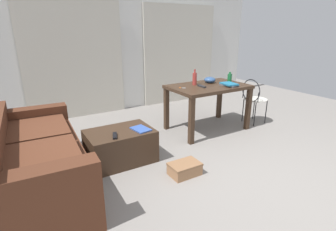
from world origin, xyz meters
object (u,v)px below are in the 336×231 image
(book_stack, at_px, (229,84))
(magazine, at_px, (141,129))
(bottle_far, at_px, (195,79))
(tv_remote_primary, at_px, (115,136))
(bottle_near, at_px, (230,78))
(craft_table, at_px, (208,92))
(bowl, at_px, (210,80))
(coffee_table, at_px, (120,146))
(wire_chair, at_px, (253,96))
(scissors, at_px, (182,88))
(tv_remote_on_table, at_px, (202,86))
(couch, at_px, (33,161))
(shoebox, at_px, (185,169))

(book_stack, height_order, magazine, book_stack)
(bottle_far, xyz_separation_m, tv_remote_primary, (-1.61, -0.61, -0.43))
(book_stack, distance_m, tv_remote_primary, 2.07)
(bottle_near, bearing_deg, craft_table, 176.04)
(magazine, bearing_deg, book_stack, -1.53)
(book_stack, xyz_separation_m, tv_remote_primary, (-2.02, -0.25, -0.35))
(bottle_far, bearing_deg, bowl, 0.84)
(bottle_near, distance_m, magazine, 1.93)
(coffee_table, relative_size, wire_chair, 1.02)
(bowl, distance_m, scissors, 0.64)
(craft_table, bearing_deg, magazine, -163.60)
(book_stack, bearing_deg, wire_chair, 2.40)
(scissors, relative_size, tv_remote_primary, 0.57)
(wire_chair, distance_m, bottle_near, 0.58)
(craft_table, bearing_deg, book_stack, -40.65)
(tv_remote_on_table, height_order, scissors, tv_remote_on_table)
(couch, distance_m, bottle_far, 2.61)
(tv_remote_primary, distance_m, shoebox, 0.91)
(bowl, distance_m, book_stack, 0.38)
(coffee_table, bearing_deg, book_stack, 3.24)
(couch, relative_size, coffee_table, 2.45)
(couch, relative_size, bowl, 10.34)
(couch, distance_m, tv_remote_primary, 0.89)
(bottle_near, distance_m, bottle_far, 0.62)
(wire_chair, xyz_separation_m, scissors, (-1.35, 0.25, 0.26))
(bottle_near, distance_m, shoebox, 2.01)
(bowl, bearing_deg, tv_remote_on_table, -148.66)
(tv_remote_primary, relative_size, magazine, 0.72)
(bottle_near, xyz_separation_m, bottle_far, (-0.60, 0.18, 0.02))
(wire_chair, bearing_deg, tv_remote_on_table, 172.44)
(wire_chair, xyz_separation_m, magazine, (-2.29, -0.23, -0.07))
(tv_remote_on_table, bearing_deg, tv_remote_primary, -162.41)
(tv_remote_on_table, bearing_deg, shoebox, -132.25)
(scissors, xyz_separation_m, magazine, (-0.94, -0.48, -0.33))
(book_stack, distance_m, shoebox, 1.76)
(craft_table, relative_size, scissors, 12.25)
(coffee_table, height_order, bowl, bowl)
(coffee_table, height_order, bottle_far, bottle_far)
(tv_remote_primary, bearing_deg, magazine, 27.02)
(bottle_far, xyz_separation_m, tv_remote_on_table, (-0.00, -0.19, -0.09))
(scissors, bearing_deg, book_stack, -20.94)
(craft_table, xyz_separation_m, shoebox, (-1.16, -1.02, -0.57))
(coffee_table, bearing_deg, wire_chair, 3.03)
(coffee_table, bearing_deg, tv_remote_on_table, 10.39)
(couch, relative_size, magazine, 7.92)
(bowl, xyz_separation_m, scissors, (-0.63, -0.09, -0.05))
(bottle_near, bearing_deg, couch, -172.74)
(bowl, relative_size, magazine, 0.77)
(coffee_table, xyz_separation_m, wire_chair, (2.54, 0.13, 0.29))
(craft_table, bearing_deg, bottle_near, -3.96)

